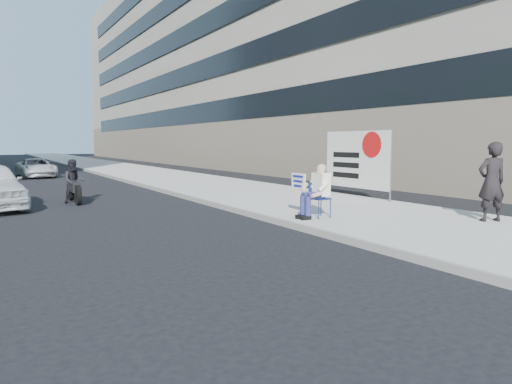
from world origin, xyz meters
TOP-DOWN VIEW (x-y plane):
  - ground at (0.00, 0.00)m, footprint 160.00×160.00m
  - near_sidewalk at (4.00, 20.00)m, footprint 5.00×120.00m
  - near_building at (17.00, 32.00)m, footprint 14.00×70.00m
  - seated_protester at (2.29, 3.79)m, footprint 0.83×1.12m
  - pedestrian_woman at (5.46, 1.32)m, footprint 0.79×0.66m
  - protest_banner at (6.18, 6.53)m, footprint 0.08×3.06m
  - white_sedan_far at (-2.00, 23.87)m, footprint 2.02×3.95m
  - motorcycle at (-2.07, 10.90)m, footprint 0.71×2.04m

SIDE VIEW (x-z plane):
  - ground at x=0.00m, z-range 0.00..0.00m
  - near_sidewalk at x=4.00m, z-range 0.00..0.15m
  - white_sedan_far at x=-2.00m, z-range 0.00..1.07m
  - motorcycle at x=-2.07m, z-range -0.08..1.35m
  - seated_protester at x=2.29m, z-range 0.22..1.53m
  - pedestrian_woman at x=5.46m, z-range 0.15..1.99m
  - protest_banner at x=6.18m, z-range 0.30..2.50m
  - near_building at x=17.00m, z-range 0.00..20.00m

